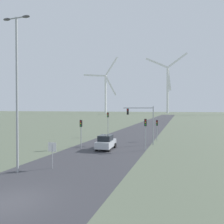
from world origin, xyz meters
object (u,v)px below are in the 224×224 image
(stop_sign_near, at_px, (52,150))
(wind_turbine_left, at_px, (168,84))
(wind_turbine_far_left, at_px, (106,89))
(traffic_light_post_mid_right, at_px, (157,126))
(traffic_light_mast_overhead, at_px, (142,117))
(traffic_light_post_near_left, at_px, (81,128))
(traffic_light_post_near_right, at_px, (145,127))
(car_approaching, at_px, (106,142))
(streetlamp, at_px, (17,79))
(traffic_light_post_mid_left, at_px, (108,119))

(stop_sign_near, xyz_separation_m, wind_turbine_left, (-1.66, 206.19, 27.10))
(stop_sign_near, distance_m, wind_turbine_far_left, 225.57)
(traffic_light_post_mid_right, distance_m, traffic_light_mast_overhead, 4.79)
(traffic_light_mast_overhead, xyz_separation_m, wind_turbine_left, (-7.00, 191.19, 24.71))
(traffic_light_post_near_left, xyz_separation_m, traffic_light_post_near_right, (8.24, 1.14, 0.15))
(traffic_light_post_near_left, distance_m, traffic_light_post_mid_right, 13.20)
(wind_turbine_left, bearing_deg, car_approaching, -89.06)
(streetlamp, height_order, stop_sign_near, streetlamp)
(streetlamp, xyz_separation_m, traffic_light_mast_overhead, (7.39, 16.90, -3.64))
(traffic_light_post_mid_left, distance_m, traffic_light_mast_overhead, 10.42)
(streetlamp, xyz_separation_m, traffic_light_post_mid_right, (9.09, 21.11, -5.17))
(stop_sign_near, distance_m, traffic_light_post_mid_left, 22.26)
(traffic_light_mast_overhead, bearing_deg, wind_turbine_far_left, 110.59)
(traffic_light_post_near_right, bearing_deg, wind_turbine_left, 92.39)
(traffic_light_post_mid_left, xyz_separation_m, car_approaching, (3.85, -12.35, -2.34))
(stop_sign_near, relative_size, traffic_light_post_near_left, 0.61)
(traffic_light_post_near_right, relative_size, wind_turbine_far_left, 0.06)
(traffic_light_post_near_right, bearing_deg, streetlamp, -124.70)
(car_approaching, xyz_separation_m, wind_turbine_far_left, (-70.71, 203.53, 25.66))
(stop_sign_near, xyz_separation_m, traffic_light_post_near_right, (6.53, 10.48, 1.30))
(streetlamp, distance_m, traffic_light_post_mid_right, 23.56)
(traffic_light_post_mid_right, xyz_separation_m, wind_turbine_left, (-8.71, 186.97, 26.24))
(traffic_light_post_near_right, xyz_separation_m, traffic_light_post_mid_left, (-8.80, 11.60, 0.36))
(streetlamp, xyz_separation_m, car_approaching, (3.63, 11.63, -6.70))
(streetlamp, height_order, traffic_light_post_mid_right, streetlamp)
(traffic_light_post_mid_left, xyz_separation_m, wind_turbine_far_left, (-66.86, 191.18, 23.32))
(wind_turbine_left, bearing_deg, traffic_light_post_near_left, -90.02)
(streetlamp, bearing_deg, stop_sign_near, 42.86)
(stop_sign_near, height_order, traffic_light_post_mid_right, traffic_light_post_mid_right)
(traffic_light_post_mid_right, bearing_deg, wind_turbine_far_left, 111.43)
(wind_turbine_far_left, bearing_deg, car_approaching, -70.84)
(streetlamp, xyz_separation_m, traffic_light_post_near_right, (8.57, 12.38, -4.73))
(traffic_light_post_mid_right, bearing_deg, traffic_light_mast_overhead, -111.99)
(wind_turbine_far_left, bearing_deg, traffic_light_post_mid_left, -70.72)
(car_approaching, bearing_deg, wind_turbine_left, 90.94)
(traffic_light_post_mid_left, xyz_separation_m, wind_turbine_left, (0.61, 184.11, 25.44))
(streetlamp, bearing_deg, wind_turbine_left, 89.89)
(traffic_light_mast_overhead, distance_m, wind_turbine_far_left, 212.99)
(traffic_light_post_near_left, xyz_separation_m, traffic_light_post_mid_right, (8.76, 9.88, -0.29))
(traffic_light_post_mid_right, relative_size, traffic_light_mast_overhead, 0.60)
(traffic_light_post_near_left, height_order, wind_turbine_left, wind_turbine_left)
(traffic_light_post_near_right, relative_size, traffic_light_post_mid_right, 1.18)
(traffic_light_post_mid_left, bearing_deg, stop_sign_near, -84.13)
(streetlamp, relative_size, stop_sign_near, 5.55)
(traffic_light_post_mid_right, relative_size, wind_turbine_left, 0.06)
(traffic_light_mast_overhead, xyz_separation_m, wind_turbine_far_left, (-74.48, 198.26, 22.59))
(wind_turbine_left, bearing_deg, traffic_light_post_near_right, -87.61)
(traffic_light_post_mid_right, relative_size, wind_turbine_far_left, 0.05)
(stop_sign_near, relative_size, traffic_light_post_mid_left, 0.51)
(stop_sign_near, relative_size, traffic_light_post_near_right, 0.58)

